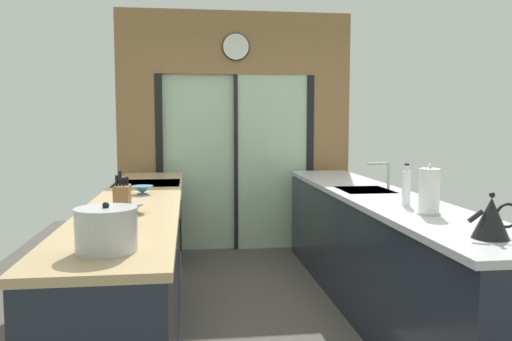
% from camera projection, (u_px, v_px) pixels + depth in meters
% --- Properties ---
extents(ground_plane, '(5.04, 7.60, 0.02)m').
position_uv_depth(ground_plane, '(256.00, 303.00, 4.26)').
color(ground_plane, '#4C4742').
extents(back_wall_unit, '(2.64, 0.12, 2.70)m').
position_uv_depth(back_wall_unit, '(236.00, 117.00, 5.89)').
color(back_wall_unit, olive).
rests_on(back_wall_unit, ground_plane).
extents(left_counter_run, '(0.62, 3.80, 0.92)m').
position_uv_depth(left_counter_run, '(136.00, 266.00, 3.63)').
color(left_counter_run, '#1E232D').
rests_on(left_counter_run, ground_plane).
extents(right_counter_run, '(0.62, 3.80, 0.92)m').
position_uv_depth(right_counter_run, '(377.00, 252.00, 4.03)').
color(right_counter_run, '#1E232D').
rests_on(right_counter_run, ground_plane).
extents(sink_faucet, '(0.19, 0.02, 0.22)m').
position_uv_depth(sink_faucet, '(385.00, 171.00, 4.24)').
color(sink_faucet, '#B7BABC').
rests_on(sink_faucet, right_counter_run).
extents(oven_range, '(0.60, 0.60, 0.92)m').
position_uv_depth(oven_range, '(149.00, 233.00, 4.74)').
color(oven_range, '#B7BABC').
rests_on(oven_range, ground_plane).
extents(mixing_bowl_near, '(0.21, 0.21, 0.07)m').
position_uv_depth(mixing_bowl_near, '(131.00, 207.00, 3.15)').
color(mixing_bowl_near, gray).
rests_on(mixing_bowl_near, left_counter_run).
extents(mixing_bowl_far, '(0.17, 0.17, 0.07)m').
position_uv_depth(mixing_bowl_far, '(142.00, 190.00, 3.95)').
color(mixing_bowl_far, teal).
rests_on(mixing_bowl_far, left_counter_run).
extents(knife_block, '(0.08, 0.14, 0.30)m').
position_uv_depth(knife_block, '(122.00, 205.00, 2.76)').
color(knife_block, brown).
rests_on(knife_block, left_counter_run).
extents(stock_pot, '(0.27, 0.27, 0.22)m').
position_uv_depth(stock_pot, '(106.00, 230.00, 2.22)').
color(stock_pot, '#B7BABC').
rests_on(stock_pot, left_counter_run).
extents(kettle, '(0.26, 0.18, 0.22)m').
position_uv_depth(kettle, '(492.00, 218.00, 2.47)').
color(kettle, black).
rests_on(kettle, right_counter_run).
extents(soap_bottle, '(0.06, 0.06, 0.28)m').
position_uv_depth(soap_bottle, '(406.00, 187.00, 3.43)').
color(soap_bottle, silver).
rests_on(soap_bottle, right_counter_run).
extents(paper_towel_roll, '(0.14, 0.14, 0.31)m').
position_uv_depth(paper_towel_roll, '(429.00, 192.00, 3.10)').
color(paper_towel_roll, '#B7BABC').
rests_on(paper_towel_roll, right_counter_run).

